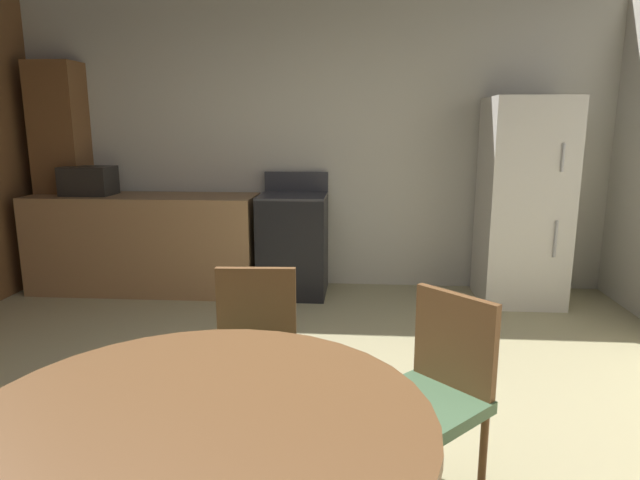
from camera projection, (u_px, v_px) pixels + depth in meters
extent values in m
plane|color=tan|center=(255.00, 467.00, 2.48)|extent=(14.00, 14.00, 0.00)
cube|color=beige|center=(313.00, 144.00, 5.16)|extent=(5.76, 0.12, 2.70)
cube|color=#9E754C|center=(145.00, 243.00, 5.07)|extent=(2.08, 0.60, 0.90)
cube|color=brown|center=(65.00, 176.00, 5.19)|extent=(0.44, 0.36, 2.10)
cube|color=black|center=(293.00, 246.00, 4.97)|extent=(0.60, 0.60, 0.90)
cube|color=#38383D|center=(293.00, 196.00, 4.88)|extent=(0.60, 0.60, 0.02)
cube|color=#38383D|center=(296.00, 181.00, 5.13)|extent=(0.60, 0.04, 0.18)
cube|color=silver|center=(523.00, 202.00, 4.69)|extent=(0.68, 0.66, 1.76)
cylinder|color=#B2B2B7|center=(563.00, 158.00, 4.26)|extent=(0.02, 0.02, 0.22)
cylinder|color=#B2B2B7|center=(556.00, 239.00, 4.39)|extent=(0.02, 0.02, 0.30)
cube|color=black|center=(89.00, 181.00, 4.99)|extent=(0.44, 0.32, 0.26)
cylinder|color=brown|center=(198.00, 424.00, 1.46)|extent=(1.29, 1.29, 0.04)
cylinder|color=brown|center=(362.00, 456.00, 2.21)|extent=(0.03, 0.03, 0.43)
cylinder|color=brown|center=(483.00, 461.00, 2.17)|extent=(0.03, 0.03, 0.43)
cylinder|color=brown|center=(416.00, 426.00, 2.42)|extent=(0.03, 0.03, 0.43)
cube|color=#4C704C|center=(424.00, 405.00, 2.14)|extent=(0.57, 0.57, 0.05)
cube|color=brown|center=(454.00, 343.00, 2.21)|extent=(0.29, 0.30, 0.42)
cylinder|color=brown|center=(287.00, 435.00, 2.35)|extent=(0.03, 0.03, 0.43)
cylinder|color=brown|center=(209.00, 434.00, 2.36)|extent=(0.03, 0.03, 0.43)
cylinder|color=brown|center=(293.00, 397.00, 2.68)|extent=(0.03, 0.03, 0.43)
cylinder|color=brown|center=(224.00, 396.00, 2.69)|extent=(0.03, 0.03, 0.43)
cube|color=#4C704C|center=(252.00, 367.00, 2.47)|extent=(0.42, 0.42, 0.05)
cube|color=brown|center=(256.00, 310.00, 2.61)|extent=(0.38, 0.06, 0.42)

